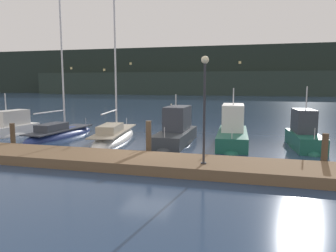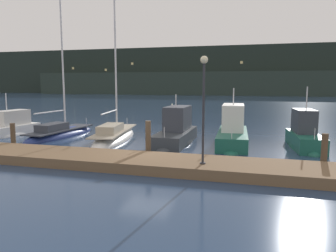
% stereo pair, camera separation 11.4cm
% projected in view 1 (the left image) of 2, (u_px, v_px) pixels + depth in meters
% --- Properties ---
extents(ground_plane, '(400.00, 400.00, 0.00)m').
position_uv_depth(ground_plane, '(148.00, 159.00, 16.59)').
color(ground_plane, navy).
extents(dock, '(40.13, 2.80, 0.45)m').
position_uv_depth(dock, '(137.00, 162.00, 15.11)').
color(dock, brown).
rests_on(dock, ground).
extents(mooring_pile_1, '(0.28, 0.28, 1.55)m').
position_uv_depth(mooring_pile_1, '(13.00, 137.00, 18.76)').
color(mooring_pile_1, '#4C3D2D').
rests_on(mooring_pile_1, ground).
extents(mooring_pile_2, '(0.28, 0.28, 1.94)m').
position_uv_depth(mooring_pile_2, '(149.00, 140.00, 16.59)').
color(mooring_pile_2, '#4C3D2D').
rests_on(mooring_pile_2, ground).
extents(mooring_pile_3, '(0.28, 0.28, 1.63)m').
position_uv_depth(mooring_pile_3, '(325.00, 152.00, 14.48)').
color(mooring_pile_3, '#4C3D2D').
rests_on(mooring_pile_3, ground).
extents(motorboat_berth_2, '(2.39, 5.79, 3.70)m').
position_uv_depth(motorboat_berth_2, '(7.00, 132.00, 23.91)').
color(motorboat_berth_2, white).
rests_on(motorboat_berth_2, ground).
extents(sailboat_berth_3, '(2.38, 7.38, 10.99)m').
position_uv_depth(sailboat_berth_3, '(60.00, 135.00, 23.59)').
color(sailboat_berth_3, navy).
rests_on(sailboat_berth_3, ground).
extents(sailboat_berth_4, '(3.23, 8.27, 12.14)m').
position_uv_depth(sailboat_berth_4, '(114.00, 137.00, 22.33)').
color(sailboat_berth_4, white).
rests_on(sailboat_berth_4, ground).
extents(motorboat_berth_5, '(2.02, 6.22, 3.62)m').
position_uv_depth(motorboat_berth_5, '(176.00, 136.00, 21.08)').
color(motorboat_berth_5, '#2D3338').
rests_on(motorboat_berth_5, ground).
extents(motorboat_berth_6, '(2.33, 6.69, 3.99)m').
position_uv_depth(motorboat_berth_6, '(232.00, 136.00, 20.61)').
color(motorboat_berth_6, '#195647').
rests_on(motorboat_berth_6, ground).
extents(motorboat_berth_7, '(2.06, 5.02, 4.20)m').
position_uv_depth(motorboat_berth_7, '(304.00, 141.00, 19.43)').
color(motorboat_berth_7, '#195647').
rests_on(motorboat_berth_7, ground).
extents(channel_buoy, '(1.10, 1.10, 1.73)m').
position_uv_depth(channel_buoy, '(171.00, 114.00, 33.45)').
color(channel_buoy, red).
rests_on(channel_buoy, ground).
extents(dock_lamppost, '(0.32, 0.32, 4.48)m').
position_uv_depth(dock_lamppost, '(205.00, 94.00, 13.44)').
color(dock_lamppost, '#2D2D33').
rests_on(dock_lamppost, dock).
extents(hillside_backdrop, '(240.00, 23.00, 15.40)m').
position_uv_depth(hillside_backdrop, '(243.00, 73.00, 107.77)').
color(hillside_backdrop, '#1E2823').
rests_on(hillside_backdrop, ground).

